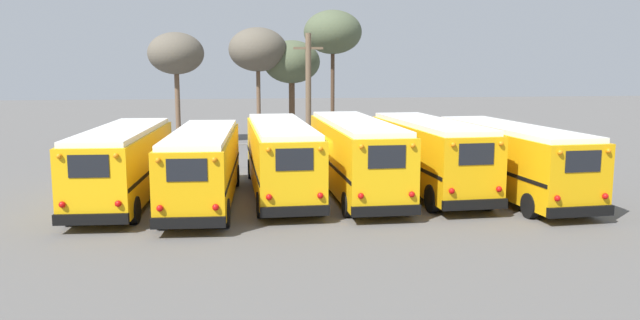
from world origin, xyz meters
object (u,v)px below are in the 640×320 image
object	(u,v)px
bare_tree_1	(258,50)
school_bus_2	(281,156)
school_bus_1	(203,164)
school_bus_3	(355,154)
bare_tree_2	(292,63)
bare_tree_3	(333,33)
bare_tree_0	(176,54)
school_bus_4	(429,153)
school_bus_0	(124,162)
school_bus_5	(510,158)
utility_pole	(308,94)

from	to	relation	value
bare_tree_1	school_bus_2	bearing A→B (deg)	-89.57
school_bus_1	school_bus_3	distance (m)	6.54
school_bus_2	bare_tree_2	xyz separation A→B (m)	(2.35, 19.63, 4.05)
bare_tree_3	school_bus_2	bearing A→B (deg)	-106.97
school_bus_2	bare_tree_0	xyz separation A→B (m)	(-5.83, 18.44, 4.63)
school_bus_4	bare_tree_3	bearing A→B (deg)	95.87
school_bus_0	bare_tree_0	bearing A→B (deg)	88.25
bare_tree_3	school_bus_5	bearing A→B (deg)	-74.25
utility_pole	bare_tree_1	bearing A→B (deg)	110.00
school_bus_1	school_bus_2	size ratio (longest dim) A/B	0.94
bare_tree_0	bare_tree_1	xyz separation A→B (m)	(5.70, 0.32, 0.31)
school_bus_1	bare_tree_2	bearing A→B (deg)	75.28
school_bus_1	school_bus_2	bearing A→B (deg)	25.86
bare_tree_0	school_bus_2	bearing A→B (deg)	-72.45
school_bus_0	school_bus_1	world-z (taller)	school_bus_0
school_bus_1	bare_tree_1	size ratio (longest dim) A/B	1.25
school_bus_3	utility_pole	distance (m)	11.82
bare_tree_1	bare_tree_3	xyz separation A→B (m)	(4.90, -3.16, 1.08)
utility_pole	school_bus_5	bearing A→B (deg)	-61.44
school_bus_4	bare_tree_1	xyz separation A→B (m)	(-6.56, 19.29, 4.89)
utility_pole	bare_tree_0	distance (m)	11.32
bare_tree_3	school_bus_3	bearing A→B (deg)	-95.57
school_bus_1	bare_tree_2	xyz separation A→B (m)	(5.56, 21.18, 4.11)
school_bus_4	bare_tree_0	bearing A→B (deg)	122.87
school_bus_4	school_bus_1	bearing A→B (deg)	-173.86
school_bus_3	bare_tree_3	bearing A→B (deg)	84.43
school_bus_2	school_bus_4	world-z (taller)	school_bus_4
school_bus_2	school_bus_1	bearing A→B (deg)	-154.14
bare_tree_1	bare_tree_3	size ratio (longest dim) A/B	0.89
school_bus_4	school_bus_5	size ratio (longest dim) A/B	0.95
school_bus_0	bare_tree_1	world-z (taller)	bare_tree_1
school_bus_0	school_bus_1	size ratio (longest dim) A/B	0.98
school_bus_0	bare_tree_0	size ratio (longest dim) A/B	1.28
school_bus_5	bare_tree_2	bearing A→B (deg)	108.87
school_bus_2	bare_tree_1	bearing A→B (deg)	90.43
utility_pole	bare_tree_1	distance (m)	8.43
utility_pole	bare_tree_3	world-z (taller)	bare_tree_3
school_bus_4	bare_tree_2	world-z (taller)	bare_tree_2
school_bus_5	school_bus_2	bearing A→B (deg)	170.26
school_bus_3	school_bus_4	distance (m)	3.22
bare_tree_1	school_bus_4	bearing A→B (deg)	-71.22
school_bus_4	utility_pole	distance (m)	12.60
school_bus_0	school_bus_5	size ratio (longest dim) A/B	0.96
school_bus_1	utility_pole	world-z (taller)	utility_pole
school_bus_3	bare_tree_0	size ratio (longest dim) A/B	1.40
bare_tree_2	school_bus_3	bearing A→B (deg)	-87.55
school_bus_5	bare_tree_3	distance (m)	18.92
school_bus_2	utility_pole	xyz separation A→B (m)	(2.58, 11.29, 2.14)
school_bus_0	school_bus_4	size ratio (longest dim) A/B	1.01
school_bus_4	bare_tree_3	distance (m)	17.27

